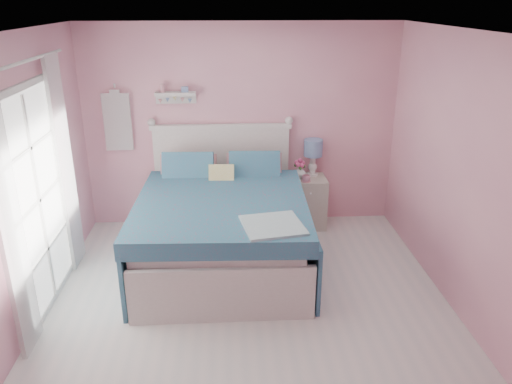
{
  "coord_description": "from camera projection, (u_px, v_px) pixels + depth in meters",
  "views": [
    {
      "loc": [
        -0.18,
        -4.04,
        2.85
      ],
      "look_at": [
        0.13,
        1.2,
        0.81
      ],
      "focal_mm": 35.0,
      "sensor_mm": 36.0,
      "label": 1
    }
  ],
  "objects": [
    {
      "name": "french_door",
      "position": [
        38.0,
        201.0,
        4.68
      ],
      "size": [
        0.04,
        1.32,
        2.16
      ],
      "color": "silver",
      "rests_on": "floor"
    },
    {
      "name": "teacup",
      "position": [
        306.0,
        178.0,
        6.33
      ],
      "size": [
        0.13,
        0.13,
        0.08
      ],
      "primitive_type": "imported",
      "rotation": [
        0.0,
        0.0,
        0.24
      ],
      "color": "pink",
      "rests_on": "nightstand"
    },
    {
      "name": "hanging_dress",
      "position": [
        118.0,
        122.0,
        6.24
      ],
      "size": [
        0.34,
        0.03,
        0.72
      ],
      "primitive_type": "cube",
      "color": "white",
      "rests_on": "room_shell"
    },
    {
      "name": "room_shell",
      "position": [
        249.0,
        158.0,
        4.23
      ],
      "size": [
        4.5,
        4.5,
        4.5
      ],
      "color": "pink",
      "rests_on": "floor"
    },
    {
      "name": "curtain_far",
      "position": [
        65.0,
        165.0,
        5.33
      ],
      "size": [
        0.04,
        0.4,
        2.32
      ],
      "primitive_type": "cube",
      "color": "white",
      "rests_on": "floor"
    },
    {
      "name": "vase",
      "position": [
        300.0,
        172.0,
        6.43
      ],
      "size": [
        0.17,
        0.17,
        0.17
      ],
      "primitive_type": "imported",
      "rotation": [
        0.0,
        0.0,
        0.05
      ],
      "color": "white",
      "rests_on": "nightstand"
    },
    {
      "name": "nightstand",
      "position": [
        307.0,
        202.0,
        6.59
      ],
      "size": [
        0.46,
        0.46,
        0.67
      ],
      "color": "beige",
      "rests_on": "floor"
    },
    {
      "name": "bed",
      "position": [
        222.0,
        227.0,
        5.64
      ],
      "size": [
        1.89,
        2.35,
        1.35
      ],
      "rotation": [
        0.0,
        0.0,
        -0.03
      ],
      "color": "silver",
      "rests_on": "floor"
    },
    {
      "name": "roses",
      "position": [
        300.0,
        163.0,
        6.38
      ],
      "size": [
        0.14,
        0.11,
        0.12
      ],
      "color": "#E24D87",
      "rests_on": "vase"
    },
    {
      "name": "floor",
      "position": [
        250.0,
        315.0,
        4.8
      ],
      "size": [
        4.5,
        4.5,
        0.0
      ],
      "primitive_type": "plane",
      "color": "silver",
      "rests_on": "ground"
    },
    {
      "name": "wall_shelf",
      "position": [
        175.0,
        95.0,
        6.17
      ],
      "size": [
        0.5,
        0.15,
        0.25
      ],
      "color": "silver",
      "rests_on": "room_shell"
    },
    {
      "name": "curtain_near",
      "position": [
        10.0,
        224.0,
        3.95
      ],
      "size": [
        0.04,
        0.4,
        2.32
      ],
      "primitive_type": "cube",
      "color": "white",
      "rests_on": "floor"
    },
    {
      "name": "table_lamp",
      "position": [
        313.0,
        150.0,
        6.46
      ],
      "size": [
        0.24,
        0.24,
        0.48
      ],
      "color": "white",
      "rests_on": "nightstand"
    }
  ]
}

